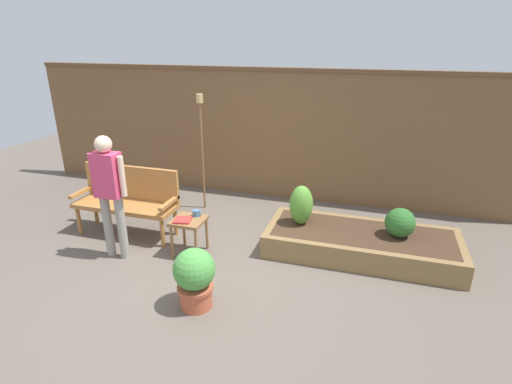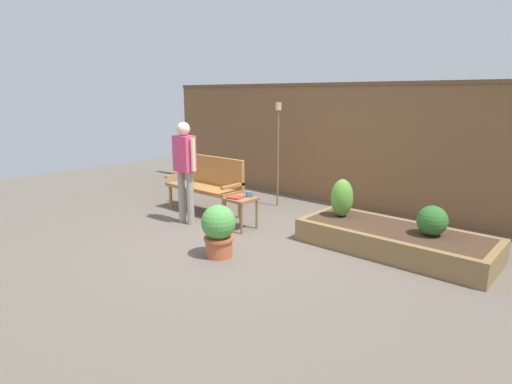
% 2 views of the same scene
% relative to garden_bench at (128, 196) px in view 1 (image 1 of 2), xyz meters
% --- Properties ---
extents(ground_plane, '(14.00, 14.00, 0.00)m').
position_rel_garden_bench_xyz_m(ground_plane, '(1.37, -0.66, -0.54)').
color(ground_plane, '#60564C').
extents(fence_back, '(8.40, 0.14, 2.16)m').
position_rel_garden_bench_xyz_m(fence_back, '(1.37, 1.94, 0.55)').
color(fence_back, brown).
rests_on(fence_back, ground_plane).
extents(garden_bench, '(1.44, 0.48, 0.94)m').
position_rel_garden_bench_xyz_m(garden_bench, '(0.00, 0.00, 0.00)').
color(garden_bench, '#A87038').
rests_on(garden_bench, ground_plane).
extents(side_table, '(0.40, 0.40, 0.48)m').
position_rel_garden_bench_xyz_m(side_table, '(1.08, -0.33, -0.15)').
color(side_table, olive).
rests_on(side_table, ground_plane).
extents(cup_on_table, '(0.13, 0.09, 0.08)m').
position_rel_garden_bench_xyz_m(cup_on_table, '(1.13, -0.21, -0.02)').
color(cup_on_table, teal).
rests_on(cup_on_table, side_table).
extents(book_on_table, '(0.24, 0.24, 0.03)m').
position_rel_garden_bench_xyz_m(book_on_table, '(1.03, -0.40, -0.05)').
color(book_on_table, '#B2332D').
rests_on(book_on_table, side_table).
extents(potted_boxwood, '(0.43, 0.43, 0.65)m').
position_rel_garden_bench_xyz_m(potted_boxwood, '(1.61, -1.30, -0.19)').
color(potted_boxwood, '#B75638').
rests_on(potted_boxwood, ground_plane).
extents(raised_planter_bed, '(2.40, 1.00, 0.30)m').
position_rel_garden_bench_xyz_m(raised_planter_bed, '(3.17, 0.30, -0.39)').
color(raised_planter_bed, olive).
rests_on(raised_planter_bed, ground_plane).
extents(shrub_near_bench, '(0.30, 0.30, 0.53)m').
position_rel_garden_bench_xyz_m(shrub_near_bench, '(2.37, 0.34, 0.02)').
color(shrub_near_bench, brown).
rests_on(shrub_near_bench, raised_planter_bed).
extents(shrub_far_corner, '(0.36, 0.36, 0.36)m').
position_rel_garden_bench_xyz_m(shrub_far_corner, '(3.60, 0.34, -0.06)').
color(shrub_far_corner, brown).
rests_on(shrub_far_corner, raised_planter_bed).
extents(tiki_torch, '(0.10, 0.10, 1.82)m').
position_rel_garden_bench_xyz_m(tiki_torch, '(0.66, 1.08, 0.69)').
color(tiki_torch, brown).
rests_on(tiki_torch, ground_plane).
extents(person_by_bench, '(0.47, 0.20, 1.56)m').
position_rel_garden_bench_xyz_m(person_by_bench, '(0.23, -0.67, 0.39)').
color(person_by_bench, gray).
rests_on(person_by_bench, ground_plane).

